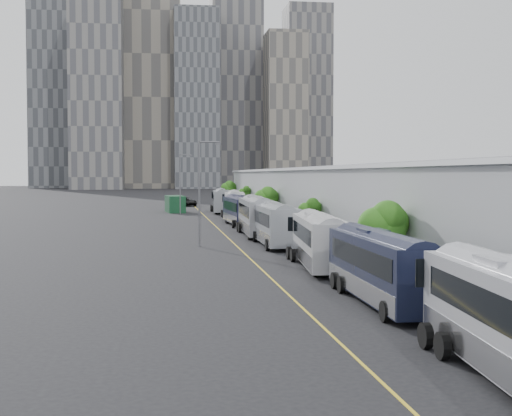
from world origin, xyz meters
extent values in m
cube|color=gray|center=(9.00, 55.00, 0.06)|extent=(10.00, 170.00, 0.12)
cube|color=gold|center=(-1.50, 55.00, 0.01)|extent=(0.12, 160.00, 0.02)
cube|color=gray|center=(13.00, 55.00, 3.40)|extent=(12.00, 160.00, 6.80)
cube|color=gray|center=(13.00, 55.00, 5.85)|extent=(12.45, 160.40, 2.57)
cube|color=gray|center=(7.10, 55.00, 7.00)|extent=(0.30, 160.00, 0.40)
cube|color=slate|center=(-35.00, 300.00, 47.50)|extent=(22.00, 22.00, 95.00)
cube|color=gray|center=(-12.00, 320.00, 60.00)|extent=(26.00, 24.00, 120.00)
cube|color=slate|center=(8.00, 310.00, 40.00)|extent=(20.00, 20.00, 80.00)
cube|color=slate|center=(28.00, 330.00, 52.50)|extent=(24.00, 24.00, 105.00)
cube|color=gray|center=(48.00, 305.00, 35.00)|extent=(18.00, 18.00, 70.00)
cube|color=slate|center=(-55.00, 340.00, 55.00)|extent=(28.00, 26.00, 110.00)
cube|color=slate|center=(65.00, 340.00, 45.00)|extent=(22.00, 22.00, 90.00)
cube|color=#9D9DA6|center=(2.67, 8.05, 3.58)|extent=(1.45, 2.26, 0.29)
cube|color=black|center=(2.62, 20.57, 1.81)|extent=(2.58, 12.28, 2.97)
cube|color=black|center=(2.62, 20.38, 2.35)|extent=(2.63, 10.81, 1.01)
cube|color=silver|center=(2.62, 20.57, 0.86)|extent=(2.62, 12.04, 0.95)
cube|color=black|center=(2.62, 21.98, 3.44)|extent=(1.25, 2.09, 0.28)
cube|color=#BDBDBF|center=(2.61, 34.38, 1.87)|extent=(3.67, 12.83, 3.07)
cube|color=black|center=(2.61, 34.19, 2.43)|extent=(3.59, 11.32, 1.04)
cube|color=silver|center=(2.61, 34.38, 0.89)|extent=(3.69, 12.58, 0.98)
cube|color=#BDBDBF|center=(2.61, 35.84, 3.55)|extent=(1.45, 2.25, 0.29)
cube|color=gray|center=(1.93, 49.95, 1.95)|extent=(2.71, 13.16, 3.19)
cube|color=black|center=(1.93, 49.75, 2.52)|extent=(2.76, 11.59, 1.08)
cube|color=silver|center=(1.93, 49.95, 0.93)|extent=(2.74, 12.90, 1.02)
cube|color=gray|center=(1.93, 51.47, 3.69)|extent=(1.33, 2.23, 0.30)
cube|color=#91939A|center=(1.76, 60.24, 2.07)|extent=(3.27, 14.04, 3.38)
cube|color=black|center=(1.76, 60.02, 2.67)|extent=(3.27, 12.37, 1.15)
cube|color=silver|center=(1.76, 60.24, 0.98)|extent=(3.30, 13.76, 1.08)
cube|color=#91939A|center=(1.76, 61.85, 3.92)|extent=(1.48, 2.41, 0.32)
cube|color=black|center=(1.63, 75.47, 1.89)|extent=(3.10, 12.86, 3.09)
cube|color=black|center=(1.63, 75.27, 2.45)|extent=(3.09, 11.33, 1.05)
cube|color=silver|center=(1.63, 75.47, 0.90)|extent=(3.13, 12.60, 0.99)
cube|color=black|center=(1.63, 76.94, 3.58)|extent=(1.37, 2.21, 0.29)
cube|color=silver|center=(2.31, 88.17, 2.05)|extent=(4.03, 14.01, 3.35)
cube|color=black|center=(2.31, 87.95, 2.65)|extent=(3.94, 12.37, 1.14)
cube|color=silver|center=(2.31, 88.17, 0.97)|extent=(4.05, 13.74, 1.07)
cube|color=silver|center=(2.31, 89.76, 3.88)|extent=(1.59, 2.46, 0.32)
cube|color=gray|center=(1.88, 105.10, 2.02)|extent=(3.58, 13.78, 3.30)
cube|color=black|center=(1.88, 104.89, 2.61)|extent=(3.53, 12.15, 1.12)
cube|color=silver|center=(1.88, 105.10, 0.96)|extent=(3.60, 13.51, 1.06)
cube|color=gray|center=(1.88, 106.67, 3.83)|extent=(1.51, 2.39, 0.31)
cylinder|color=black|center=(5.30, 28.94, 1.57)|extent=(0.18, 0.18, 3.14)
sphere|color=#155C15|center=(5.30, 28.94, 3.33)|extent=(3.00, 3.00, 3.00)
cylinder|color=black|center=(5.86, 53.12, 1.44)|extent=(0.18, 0.18, 2.87)
sphere|color=#155C15|center=(5.86, 53.12, 2.91)|extent=(1.88, 1.88, 1.88)
cylinder|color=black|center=(5.30, 77.87, 1.59)|extent=(0.18, 0.18, 3.18)
sphere|color=#155C15|center=(5.30, 77.87, 3.37)|extent=(2.99, 2.99, 2.99)
cylinder|color=black|center=(6.01, 106.83, 1.66)|extent=(0.18, 0.18, 3.32)
sphere|color=#155C15|center=(6.01, 106.83, 3.28)|extent=(1.57, 1.57, 1.57)
cylinder|color=black|center=(5.40, 130.33, 1.79)|extent=(0.18, 0.18, 3.58)
sphere|color=#155C15|center=(5.40, 130.33, 3.70)|extent=(2.77, 2.77, 2.77)
cylinder|color=#59595E|center=(-4.81, 49.56, 4.67)|extent=(0.18, 0.18, 9.35)
cylinder|color=#59595E|center=(-3.91, 49.56, 9.25)|extent=(1.80, 0.14, 0.14)
cube|color=#59595E|center=(-3.11, 49.56, 9.10)|extent=(0.50, 0.22, 0.18)
cylinder|color=#59595E|center=(-5.11, 100.77, 4.82)|extent=(0.18, 0.18, 9.65)
cylinder|color=#59595E|center=(-4.21, 100.77, 9.55)|extent=(1.80, 0.14, 0.14)
cube|color=#59595E|center=(-3.41, 100.77, 9.40)|extent=(0.50, 0.22, 0.18)
cube|color=#123C21|center=(-5.80, 107.16, 1.40)|extent=(3.44, 6.95, 2.80)
imported|color=black|center=(-3.18, 130.34, 0.89)|extent=(4.85, 6.99, 1.77)
camera|label=1|loc=(-8.20, -13.37, 6.39)|focal=50.00mm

